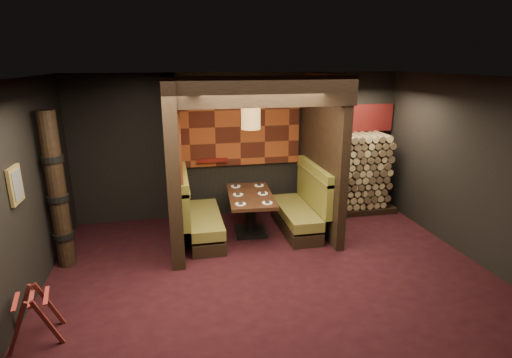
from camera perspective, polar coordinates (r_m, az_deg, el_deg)
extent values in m
cube|color=black|center=(6.00, 2.62, -14.23)|extent=(6.50, 5.50, 0.02)
cube|color=black|center=(5.16, 3.05, 14.32)|extent=(6.50, 5.50, 0.02)
cube|color=black|center=(8.02, -2.14, 4.80)|extent=(6.50, 0.02, 2.85)
cube|color=black|center=(3.06, 16.45, -16.53)|extent=(6.50, 0.02, 2.85)
cube|color=black|center=(5.60, -31.57, -2.97)|extent=(0.02, 5.50, 2.85)
cube|color=black|center=(6.96, 29.79, 0.75)|extent=(0.02, 5.50, 2.85)
cube|color=black|center=(6.83, -11.77, 2.37)|extent=(0.20, 2.20, 2.85)
cube|color=black|center=(7.36, 9.33, 3.51)|extent=(0.15, 2.10, 2.85)
cube|color=black|center=(5.84, 0.99, 12.35)|extent=(2.85, 0.18, 0.44)
cube|color=brown|center=(7.90, -2.29, 7.52)|extent=(2.40, 0.06, 1.55)
cube|color=brown|center=(6.92, -10.99, 6.19)|extent=(0.04, 1.85, 1.45)
cube|color=#5F130E|center=(7.89, -6.29, 2.69)|extent=(0.60, 0.12, 0.07)
cube|color=black|center=(7.28, -7.24, -7.49)|extent=(0.55, 1.60, 0.22)
cube|color=brown|center=(7.18, -7.31, -5.67)|extent=(0.55, 1.60, 0.18)
cube|color=brown|center=(7.03, -10.15, -2.90)|extent=(0.12, 1.60, 0.78)
cube|color=brown|center=(6.92, -10.29, -0.16)|extent=(0.15, 1.60, 0.06)
cube|color=black|center=(7.57, 5.62, -6.46)|extent=(0.55, 1.60, 0.22)
cube|color=brown|center=(7.48, 5.67, -4.69)|extent=(0.55, 1.60, 0.18)
cube|color=brown|center=(7.45, 8.22, -1.68)|extent=(0.12, 1.60, 0.78)
cube|color=brown|center=(7.35, 8.33, 0.92)|extent=(0.15, 1.60, 0.06)
cube|color=black|center=(7.42, -0.77, -7.54)|extent=(0.59, 0.59, 0.06)
cylinder|color=black|center=(7.29, -0.78, -5.25)|extent=(0.20, 0.20, 0.70)
cube|color=#392011|center=(7.16, -0.79, -2.44)|extent=(0.88, 1.49, 0.06)
cylinder|color=white|center=(6.67, -2.22, -3.59)|extent=(0.18, 0.18, 0.01)
cube|color=black|center=(6.66, -2.22, -3.46)|extent=(0.08, 0.11, 0.02)
cylinder|color=white|center=(6.72, 1.62, -3.42)|extent=(0.18, 0.18, 0.01)
cube|color=black|center=(6.71, 1.62, -3.29)|extent=(0.08, 0.11, 0.02)
cylinder|color=white|center=(7.13, -2.60, -2.24)|extent=(0.18, 0.18, 0.01)
cube|color=black|center=(7.12, -2.60, -2.12)|extent=(0.08, 0.11, 0.02)
cylinder|color=white|center=(7.18, 0.99, -2.09)|extent=(0.18, 0.18, 0.01)
cube|color=black|center=(7.17, 0.99, -1.97)|extent=(0.08, 0.11, 0.02)
cylinder|color=white|center=(7.59, -2.93, -1.05)|extent=(0.18, 0.18, 0.01)
cube|color=black|center=(7.59, -2.93, -0.94)|extent=(0.08, 0.11, 0.02)
cylinder|color=white|center=(7.64, 0.45, -0.92)|extent=(0.18, 0.18, 0.01)
cube|color=black|center=(7.64, 0.45, -0.80)|extent=(0.08, 0.11, 0.02)
cylinder|color=olive|center=(6.78, -0.76, 9.01)|extent=(0.33, 0.33, 0.45)
sphere|color=#FFC672|center=(6.78, -0.76, 9.01)|extent=(0.18, 0.18, 0.18)
cylinder|color=black|center=(6.74, -0.78, 12.84)|extent=(0.02, 0.02, 0.46)
cube|color=olive|center=(5.62, -31.16, -0.74)|extent=(0.04, 0.36, 0.46)
cube|color=#3F3F3F|center=(5.61, -30.92, -0.72)|extent=(0.01, 0.27, 0.36)
cube|color=#4F1815|center=(5.24, -30.97, -18.08)|extent=(0.29, 0.10, 0.65)
cube|color=#4F1815|center=(5.20, -27.53, -17.84)|extent=(0.29, 0.10, 0.65)
cube|color=#4F1815|center=(5.56, -30.52, -15.95)|extent=(0.29, 0.10, 0.65)
cube|color=#4F1815|center=(5.52, -27.31, -15.70)|extent=(0.29, 0.10, 0.65)
cube|color=maroon|center=(5.28, -31.13, -14.77)|extent=(0.12, 0.40, 0.01)
cube|color=maroon|center=(5.25, -29.46, -14.65)|extent=(0.12, 0.40, 0.01)
cube|color=maroon|center=(5.23, -27.77, -14.51)|extent=(0.12, 0.40, 0.01)
cylinder|color=black|center=(6.60, -26.53, -1.61)|extent=(0.26, 0.26, 2.40)
cylinder|color=black|center=(6.83, -25.77, -7.21)|extent=(0.31, 0.31, 0.09)
cylinder|color=black|center=(6.62, -26.42, -2.44)|extent=(0.31, 0.31, 0.09)
cylinder|color=black|center=(6.47, -27.09, 2.60)|extent=(0.31, 0.31, 0.09)
cube|color=black|center=(8.70, 13.47, -4.07)|extent=(1.73, 0.70, 0.12)
cube|color=brown|center=(8.46, 13.84, 1.13)|extent=(1.73, 0.70, 1.52)
cube|color=maroon|center=(8.54, 13.37, 8.44)|extent=(1.83, 0.10, 0.56)
cube|color=black|center=(7.63, 9.27, 3.98)|extent=(0.08, 0.08, 2.85)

